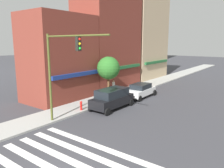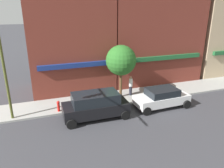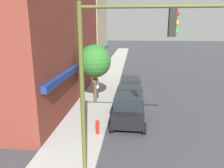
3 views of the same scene
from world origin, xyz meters
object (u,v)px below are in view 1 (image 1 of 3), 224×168
object	(u,v)px
traffic_signal	(61,64)
fire_hydrant	(81,105)
pedestrian_white_shirt	(113,87)
suv_black	(112,98)
street_tree	(108,68)
sedan_white	(141,90)

from	to	relation	value
traffic_signal	fire_hydrant	world-z (taller)	traffic_signal
pedestrian_white_shirt	suv_black	bearing A→B (deg)	-144.99
suv_black	street_tree	distance (m)	4.79
sedan_white	pedestrian_white_shirt	distance (m)	3.19
pedestrian_white_shirt	street_tree	world-z (taller)	street_tree
suv_black	fire_hydrant	world-z (taller)	suv_black
sedan_white	fire_hydrant	distance (m)	8.17
sedan_white	suv_black	bearing A→B (deg)	178.32
traffic_signal	pedestrian_white_shirt	size ratio (longest dim) A/B	3.91
fire_hydrant	traffic_signal	bearing A→B (deg)	-157.56
suv_black	pedestrian_white_shirt	world-z (taller)	suv_black
suv_black	street_tree	world-z (taller)	street_tree
suv_black	street_tree	size ratio (longest dim) A/B	1.03
suv_black	pedestrian_white_shirt	bearing A→B (deg)	35.76
street_tree	suv_black	bearing A→B (deg)	-137.42
street_tree	fire_hydrant	bearing A→B (deg)	-168.74
sedan_white	street_tree	size ratio (longest dim) A/B	0.97
traffic_signal	sedan_white	distance (m)	11.94
suv_black	pedestrian_white_shirt	size ratio (longest dim) A/B	2.67
suv_black	street_tree	bearing A→B (deg)	43.32
traffic_signal	street_tree	size ratio (longest dim) A/B	1.50
sedan_white	pedestrian_white_shirt	world-z (taller)	pedestrian_white_shirt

